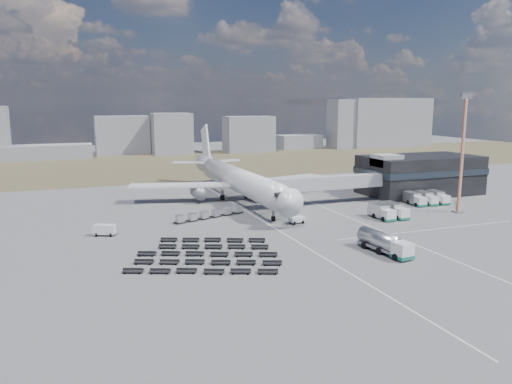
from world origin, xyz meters
name	(u,v)px	position (x,y,z in m)	size (l,w,h in m)	color
ground	(292,232)	(0.00, 0.00, 0.00)	(420.00, 420.00, 0.00)	#565659
grass_strip	(173,164)	(0.00, 110.00, 0.01)	(420.00, 90.00, 0.01)	brown
lane_markings	(330,224)	(9.77, 3.00, 0.01)	(47.12, 110.00, 0.01)	silver
terminal	(419,174)	(47.77, 23.96, 5.25)	(30.40, 16.40, 11.00)	black
jet_bridge	(317,184)	(15.90, 20.42, 5.05)	(30.30, 3.80, 7.05)	#939399
airliner	(237,179)	(0.00, 32.38, 5.29)	(51.59, 64.53, 17.62)	silver
skyline	(151,132)	(-1.94, 148.77, 10.28)	(314.92, 24.52, 25.86)	gray
fuel_tanker	(384,243)	(8.15, -17.47, 1.70)	(4.03, 10.78, 3.40)	silver
pushback_tug	(297,220)	(3.57, 5.57, 0.68)	(2.91, 1.64, 1.35)	silver
utility_van	(105,230)	(-32.95, 9.41, 1.03)	(3.76, 1.70, 2.05)	silver
catering_truck	(261,195)	(5.27, 29.17, 1.55)	(4.79, 7.13, 3.03)	silver
service_trucks_near	(388,211)	(23.41, 2.88, 1.51)	(5.87, 7.00, 2.79)	silver
service_trucks_far	(426,198)	(40.64, 12.10, 1.45)	(9.06, 7.04, 2.66)	silver
uld_row	(210,214)	(-11.42, 15.94, 0.91)	(16.30, 6.72, 1.52)	black
baggage_dollies	(207,254)	(-18.88, -9.11, 0.35)	(26.18, 24.23, 0.69)	black
floodlight_mast	(462,154)	(41.07, 2.16, 12.89)	(2.46, 1.99, 25.71)	#C0471E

